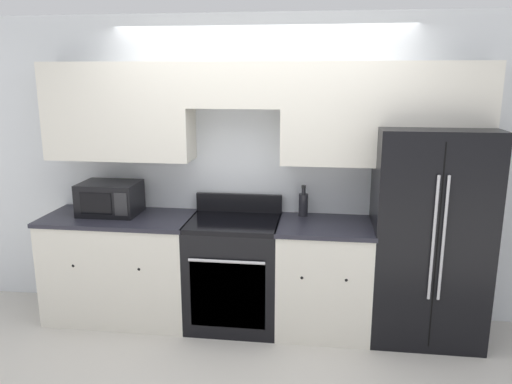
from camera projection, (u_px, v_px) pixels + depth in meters
name	position (u px, v px, depth m)	size (l,w,h in m)	color
ground_plane	(251.00, 342.00, 4.03)	(12.00, 12.00, 0.00)	beige
wall_back	(261.00, 146.00, 4.23)	(8.00, 0.39, 2.60)	silver
lower_cabinets_left	(121.00, 267.00, 4.37)	(1.27, 0.64, 0.92)	silver
lower_cabinets_right	(324.00, 277.00, 4.15)	(0.78, 0.64, 0.92)	silver
oven_range	(234.00, 272.00, 4.24)	(0.76, 0.65, 1.08)	black
refrigerator	(427.00, 234.00, 3.99)	(0.87, 0.74, 1.72)	black
microwave	(110.00, 198.00, 4.31)	(0.50, 0.38, 0.28)	black
bottle	(303.00, 204.00, 4.25)	(0.08, 0.08, 0.27)	black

